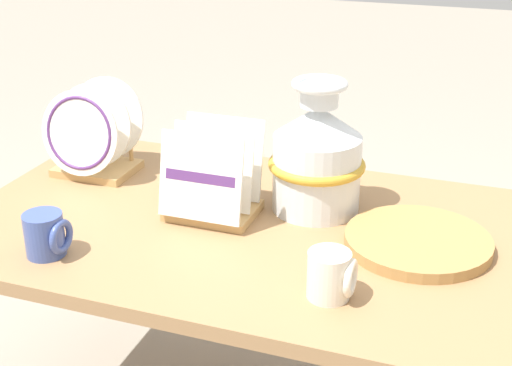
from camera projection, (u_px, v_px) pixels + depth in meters
name	position (u px, v px, depth m)	size (l,w,h in m)	color
display_table	(256.00, 247.00, 1.76)	(1.45, 0.85, 0.63)	#9E754C
ceramic_vase	(317.00, 156.00, 1.76)	(0.24, 0.24, 0.34)	silver
dish_rack_round_plates	(92.00, 141.00, 1.99)	(0.23, 0.20, 0.26)	tan
dish_rack_square_plates	(213.00, 187.00, 1.75)	(0.21, 0.19, 0.23)	tan
wicker_charger_stack	(418.00, 241.00, 1.63)	(0.33, 0.33, 0.03)	#AD7F47
mug_cobalt_glaze	(46.00, 235.00, 1.58)	(0.10, 0.09, 0.10)	#42569E
mug_cream_glaze	(331.00, 275.00, 1.42)	(0.10, 0.09, 0.10)	silver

